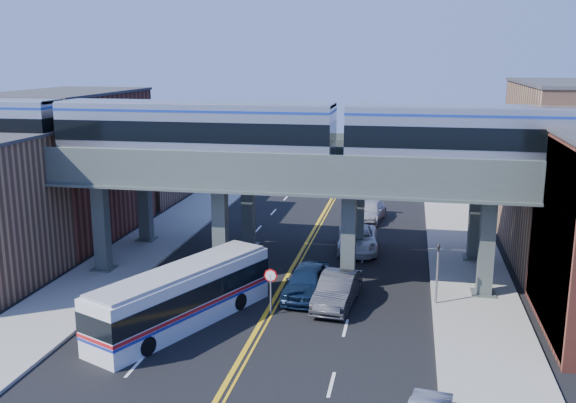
% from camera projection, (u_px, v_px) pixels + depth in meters
% --- Properties ---
extents(ground, '(120.00, 120.00, 0.00)m').
position_uv_depth(ground, '(252.00, 337.00, 32.27)').
color(ground, black).
rests_on(ground, ground).
extents(sidewalk_west, '(5.00, 70.00, 0.16)m').
position_uv_depth(sidewalk_west, '(125.00, 261.00, 43.93)').
color(sidewalk_west, gray).
rests_on(sidewalk_west, ground).
extents(sidewalk_east, '(5.00, 70.00, 0.16)m').
position_uv_depth(sidewalk_east, '(471.00, 283.00, 39.71)').
color(sidewalk_east, gray).
rests_on(sidewalk_east, ground).
extents(building_west_b, '(8.00, 14.00, 11.00)m').
position_uv_depth(building_west_b, '(70.00, 165.00, 49.75)').
color(building_west_b, brown).
rests_on(building_west_b, ground).
extents(building_west_c, '(8.00, 10.00, 8.00)m').
position_uv_depth(building_west_c, '(140.00, 159.00, 62.54)').
color(building_west_c, brown).
rests_on(building_west_c, ground).
extents(building_east_c, '(8.00, 10.00, 9.00)m').
position_uv_depth(building_east_c, '(539.00, 166.00, 55.64)').
color(building_east_c, brown).
rests_on(building_east_c, ground).
extents(mural_panel, '(0.10, 9.50, 9.50)m').
position_uv_depth(mural_panel, '(550.00, 240.00, 32.37)').
color(mural_panel, teal).
rests_on(mural_panel, ground).
extents(elevated_viaduct_near, '(52.00, 3.60, 7.40)m').
position_uv_depth(elevated_viaduct_near, '(283.00, 181.00, 38.48)').
color(elevated_viaduct_near, '#424C48').
rests_on(elevated_viaduct_near, ground).
extents(elevated_viaduct_far, '(52.00, 3.60, 7.40)m').
position_uv_depth(elevated_viaduct_far, '(303.00, 163.00, 45.19)').
color(elevated_viaduct_far, '#424C48').
rests_on(elevated_viaduct_far, ground).
extents(transit_train, '(51.97, 3.26, 3.81)m').
position_uv_depth(transit_train, '(195.00, 130.00, 38.81)').
color(transit_train, black).
rests_on(transit_train, elevated_viaduct_near).
extents(stop_sign, '(0.76, 0.09, 2.63)m').
position_uv_depth(stop_sign, '(271.00, 284.00, 34.69)').
color(stop_sign, slate).
rests_on(stop_sign, ground).
extents(traffic_signal, '(0.15, 0.18, 4.10)m').
position_uv_depth(traffic_signal, '(438.00, 267.00, 35.81)').
color(traffic_signal, slate).
rests_on(traffic_signal, ground).
extents(transit_bus, '(7.04, 11.50, 2.95)m').
position_uv_depth(transit_bus, '(183.00, 297.00, 33.53)').
color(transit_bus, silver).
rests_on(transit_bus, ground).
extents(car_lane_a, '(2.57, 5.59, 1.86)m').
position_uv_depth(car_lane_a, '(307.00, 281.00, 37.53)').
color(car_lane_a, '#0F1F3A').
rests_on(car_lane_a, ground).
extents(car_lane_b, '(2.45, 5.64, 1.81)m').
position_uv_depth(car_lane_b, '(337.00, 290.00, 36.21)').
color(car_lane_b, '#2F2F31').
rests_on(car_lane_b, ground).
extents(car_lane_c, '(3.28, 6.30, 1.69)m').
position_uv_depth(car_lane_c, '(357.00, 239.00, 46.48)').
color(car_lane_c, silver).
rests_on(car_lane_c, ground).
extents(car_lane_d, '(2.95, 5.72, 1.59)m').
position_uv_depth(car_lane_d, '(370.00, 212.00, 54.87)').
color(car_lane_d, '#A3A3A7').
rests_on(car_lane_d, ground).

